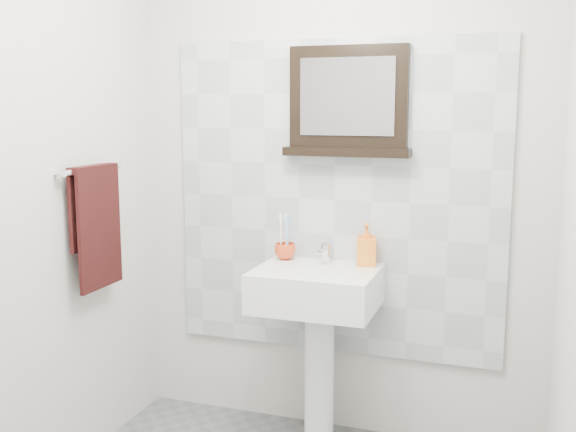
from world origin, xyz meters
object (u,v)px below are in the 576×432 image
Objects in this scene: toothbrush_cup at (285,251)px; hand_towel at (96,217)px; soap_dispenser at (366,244)px; pedestal_sink at (317,307)px; framed_mirror at (348,104)px.

toothbrush_cup is 0.89m from hand_towel.
hand_towel reaches higher than soap_dispenser.
pedestal_sink reaches higher than toothbrush_cup.
framed_mirror reaches higher than pedestal_sink.
framed_mirror is (-0.11, 0.05, 0.64)m from soap_dispenser.
hand_towel is (-1.01, -0.55, -0.50)m from framed_mirror.
soap_dispenser is (0.20, 0.14, 0.28)m from pedestal_sink.
hand_towel is (-0.92, -0.36, 0.43)m from pedestal_sink.
toothbrush_cup is at bearing -168.99° from framed_mirror.
framed_mirror is (0.09, 0.19, 0.92)m from pedestal_sink.
toothbrush_cup is 0.51× the size of soap_dispenser.
framed_mirror is 1.08× the size of hand_towel.
framed_mirror reaches higher than soap_dispenser.
hand_towel reaches higher than pedestal_sink.
pedestal_sink is at bearing -158.76° from soap_dispenser.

